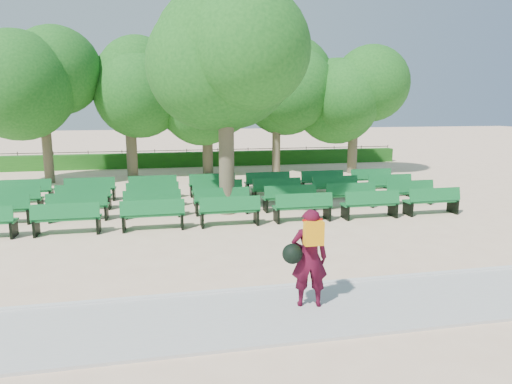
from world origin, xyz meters
The scene contains 9 objects.
ground centered at (0.00, 0.00, 0.00)m, with size 120.00×120.00×0.00m, color beige.
paving centered at (0.00, -7.40, 0.03)m, with size 30.00×2.20×0.06m, color #B3B3AE.
curb centered at (0.00, -6.25, 0.05)m, with size 30.00×0.12×0.10m, color silver.
hedge centered at (0.00, 14.00, 0.45)m, with size 26.00×0.70×0.90m, color #1E5C17.
fence centered at (0.00, 14.40, 0.00)m, with size 26.00×0.10×1.02m, color black, non-canonical shape.
tree_line centered at (0.00, 10.00, 0.00)m, with size 21.80×6.80×7.04m, color #1E611B, non-canonical shape.
bench_array centered at (-0.57, 1.69, 0.10)m, with size 1.98×0.73×1.23m.
tree_among centered at (-0.38, 0.84, 4.65)m, with size 4.91×4.91×6.89m.
person centered at (-0.02, -7.22, 1.04)m, with size 0.93×0.59×1.89m.
Camera 1 is at (-2.66, -15.02, 3.84)m, focal length 32.00 mm.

